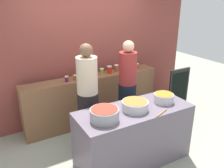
{
  "coord_description": "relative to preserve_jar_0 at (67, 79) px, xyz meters",
  "views": [
    {
      "loc": [
        -1.76,
        -2.76,
        2.41
      ],
      "look_at": [
        0.0,
        0.35,
        1.05
      ],
      "focal_mm": 37.78,
      "sensor_mm": 36.0,
      "label": 1
    }
  ],
  "objects": [
    {
      "name": "wooden_spoon",
      "position": [
        0.78,
        -1.64,
        -0.12
      ],
      "size": [
        0.26,
        0.12,
        0.02
      ],
      "primitive_type": "cylinder",
      "rotation": [
        1.57,
        0.0,
        5.09
      ],
      "color": "#9E703D",
      "rests_on": "prep_table"
    },
    {
      "name": "cook_with_tongs",
      "position": [
        0.12,
        -0.62,
        -0.22
      ],
      "size": [
        0.34,
        0.34,
        1.74
      ],
      "color": "black",
      "rests_on": "ground"
    },
    {
      "name": "preserve_jar_8",
      "position": [
        1.55,
        0.05,
        0.0
      ],
      "size": [
        0.07,
        0.07,
        0.11
      ],
      "color": "#B23724",
      "rests_on": "display_shelf"
    },
    {
      "name": "chalkboard_sign",
      "position": [
        2.21,
        -0.54,
        -0.5
      ],
      "size": [
        0.5,
        0.05,
        1.01
      ],
      "color": "black",
      "rests_on": "ground"
    },
    {
      "name": "preserve_jar_4",
      "position": [
        0.76,
        0.12,
        -0.0
      ],
      "size": [
        0.08,
        0.08,
        0.1
      ],
      "color": "olive",
      "rests_on": "display_shelf"
    },
    {
      "name": "ground",
      "position": [
        0.53,
        -1.04,
        -1.02
      ],
      "size": [
        12.0,
        12.0,
        0.0
      ],
      "primitive_type": "plane",
      "color": "gray"
    },
    {
      "name": "cook_in_cap",
      "position": [
        0.93,
        -0.54,
        -0.24
      ],
      "size": [
        0.32,
        0.32,
        1.7
      ],
      "color": "black",
      "rests_on": "ground"
    },
    {
      "name": "preserve_jar_5",
      "position": [
        0.89,
        0.04,
        0.02
      ],
      "size": [
        0.09,
        0.09,
        0.15
      ],
      "color": "red",
      "rests_on": "display_shelf"
    },
    {
      "name": "cooking_pot_right",
      "position": [
        1.04,
        -1.37,
        -0.07
      ],
      "size": [
        0.3,
        0.3,
        0.14
      ],
      "color": "#B7B7BC",
      "rests_on": "prep_table"
    },
    {
      "name": "preserve_jar_7",
      "position": [
        1.44,
        0.1,
        0.01
      ],
      "size": [
        0.08,
        0.08,
        0.12
      ],
      "color": "#B02E27",
      "rests_on": "display_shelf"
    },
    {
      "name": "preserve_jar_1",
      "position": [
        0.16,
        0.01,
        -0.0
      ],
      "size": [
        0.07,
        0.07,
        0.1
      ],
      "color": "brown",
      "rests_on": "display_shelf"
    },
    {
      "name": "preserve_jar_0",
      "position": [
        0.0,
        0.0,
        0.0
      ],
      "size": [
        0.07,
        0.07,
        0.1
      ],
      "color": "#4D1A48",
      "rests_on": "display_shelf"
    },
    {
      "name": "cooking_pot_center",
      "position": [
        0.52,
        -1.37,
        -0.06
      ],
      "size": [
        0.37,
        0.37,
        0.14
      ],
      "color": "#B7B7BC",
      "rests_on": "prep_table"
    },
    {
      "name": "prep_table",
      "position": [
        0.53,
        -1.34,
        -0.57
      ],
      "size": [
        1.7,
        0.7,
        0.88
      ],
      "primitive_type": "cube",
      "color": "#5C5360",
      "rests_on": "ground"
    },
    {
      "name": "cooking_pot_left",
      "position": [
        0.01,
        -1.42,
        -0.05
      ],
      "size": [
        0.38,
        0.38,
        0.16
      ],
      "color": "gray",
      "rests_on": "prep_table"
    },
    {
      "name": "display_shelf",
      "position": [
        0.53,
        0.06,
        -0.53
      ],
      "size": [
        2.7,
        0.36,
        0.96
      ],
      "primitive_type": "cube",
      "color": "brown",
      "rests_on": "ground"
    },
    {
      "name": "preserve_jar_2",
      "position": [
        0.27,
        0.02,
        0.02
      ],
      "size": [
        0.07,
        0.07,
        0.14
      ],
      "color": "#551452",
      "rests_on": "display_shelf"
    },
    {
      "name": "preserve_jar_3",
      "position": [
        0.51,
        0.1,
        0.01
      ],
      "size": [
        0.08,
        0.08,
        0.12
      ],
      "color": "olive",
      "rests_on": "display_shelf"
    },
    {
      "name": "storefront_wall",
      "position": [
        0.53,
        0.41,
        0.48
      ],
      "size": [
        4.8,
        0.12,
        3.0
      ],
      "primitive_type": "cube",
      "color": "brown",
      "rests_on": "ground"
    },
    {
      "name": "preserve_jar_6",
      "position": [
        1.08,
        0.11,
        0.01
      ],
      "size": [
        0.09,
        0.09,
        0.13
      ],
      "color": "#98451E",
      "rests_on": "display_shelf"
    }
  ]
}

